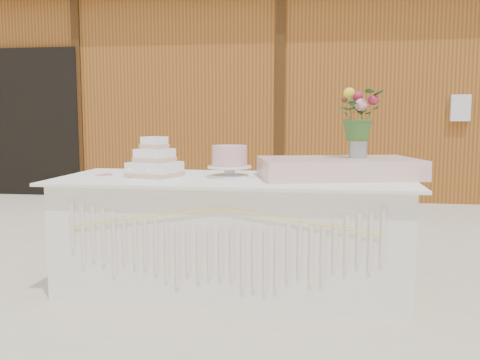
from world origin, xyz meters
name	(u,v)px	position (x,y,z in m)	size (l,w,h in m)	color
ground	(233,288)	(0.00, 0.00, 0.00)	(80.00, 80.00, 0.00)	beige
barn	(288,89)	(-0.01, 5.99, 1.68)	(12.60, 4.60, 3.30)	#91561E
cake_table	(233,233)	(0.00, 0.00, 0.39)	(2.40, 1.00, 0.77)	white
wedding_cake	(155,163)	(-0.55, 0.00, 0.86)	(0.38, 0.38, 0.28)	white
pink_cake_stand	(230,159)	(-0.03, 0.03, 0.89)	(0.30, 0.30, 0.22)	white
satin_runner	(338,168)	(0.70, 0.12, 0.84)	(1.04, 0.60, 0.13)	beige
flower_vase	(358,146)	(0.84, 0.17, 0.99)	(0.12, 0.12, 0.17)	#A4A4A8
bouquet	(359,108)	(0.84, 0.17, 1.24)	(0.31, 0.27, 0.35)	#355C25
loose_flowers	(104,173)	(-0.95, 0.06, 0.78)	(0.13, 0.30, 0.02)	#CB7C8F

